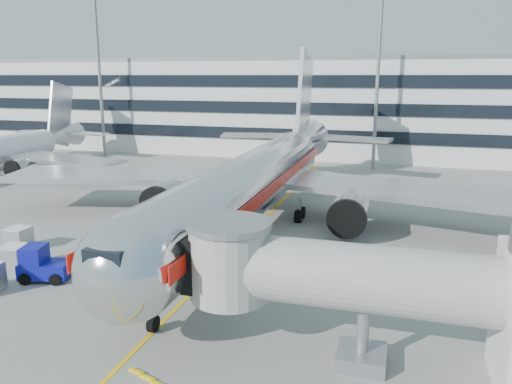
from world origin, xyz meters
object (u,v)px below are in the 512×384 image
(belt_loader, at_px, (153,241))
(cargo_container_right, at_px, (19,238))
(cargo_container_left, at_px, (15,258))
(main_jet, at_px, (259,177))
(baggage_tug, at_px, (42,265))
(ramp_worker, at_px, (81,255))

(belt_loader, distance_m, cargo_container_right, 10.11)
(cargo_container_left, bearing_deg, main_jet, 48.93)
(baggage_tug, bearing_deg, main_jet, 57.47)
(cargo_container_left, relative_size, ramp_worker, 1.06)
(belt_loader, height_order, cargo_container_left, belt_loader)
(main_jet, relative_size, cargo_container_right, 30.70)
(belt_loader, relative_size, cargo_container_left, 2.59)
(belt_loader, bearing_deg, ramp_worker, -122.10)
(baggage_tug, xyz_separation_m, cargo_container_right, (-5.75, 4.45, -0.16))
(baggage_tug, bearing_deg, cargo_container_right, 142.24)
(cargo_container_left, distance_m, ramp_worker, 4.29)
(ramp_worker, bearing_deg, main_jet, 19.97)
(cargo_container_right, bearing_deg, belt_loader, 17.08)
(main_jet, distance_m, baggage_tug, 18.85)
(cargo_container_right, xyz_separation_m, ramp_worker, (6.70, -1.76, -0.01))
(cargo_container_left, relative_size, cargo_container_right, 1.05)
(main_jet, height_order, belt_loader, main_jet)
(cargo_container_left, bearing_deg, baggage_tug, -16.25)
(main_jet, relative_size, ramp_worker, 30.86)
(main_jet, distance_m, belt_loader, 10.85)
(belt_loader, xyz_separation_m, cargo_container_left, (-6.83, -6.57, 0.27))
(baggage_tug, height_order, ramp_worker, baggage_tug)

